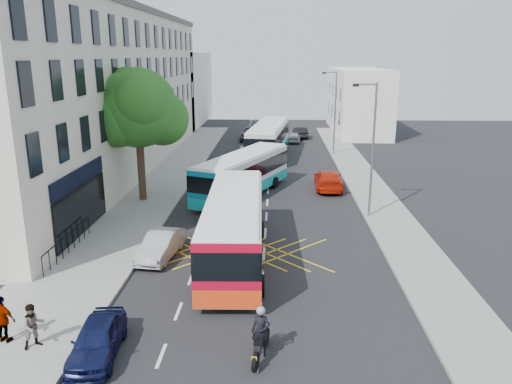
# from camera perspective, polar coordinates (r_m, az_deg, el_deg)

# --- Properties ---
(ground) EXTENTS (120.00, 120.00, 0.00)m
(ground) POSITION_cam_1_polar(r_m,az_deg,el_deg) (19.93, 0.47, -13.65)
(ground) COLOR black
(ground) RESTS_ON ground
(pavement_left) EXTENTS (5.00, 70.00, 0.15)m
(pavement_left) POSITION_cam_1_polar(r_m,az_deg,el_deg) (35.00, -12.76, -0.91)
(pavement_left) COLOR gray
(pavement_left) RESTS_ON ground
(pavement_right) EXTENTS (3.00, 70.00, 0.15)m
(pavement_right) POSITION_cam_1_polar(r_m,az_deg,el_deg) (34.52, 13.85, -1.21)
(pavement_right) COLOR gray
(pavement_right) RESTS_ON ground
(terrace_main) EXTENTS (8.30, 45.00, 13.50)m
(terrace_main) POSITION_cam_1_polar(r_m,az_deg,el_deg) (44.45, -17.11, 10.97)
(terrace_main) COLOR beige
(terrace_main) RESTS_ON ground
(terrace_far) EXTENTS (8.00, 20.00, 10.00)m
(terrace_far) POSITION_cam_1_polar(r_m,az_deg,el_deg) (74.01, -9.21, 11.59)
(terrace_far) COLOR silver
(terrace_far) RESTS_ON ground
(building_right) EXTENTS (6.00, 18.00, 8.00)m
(building_right) POSITION_cam_1_polar(r_m,az_deg,el_deg) (66.49, 11.54, 10.20)
(building_right) COLOR silver
(building_right) RESTS_ON ground
(street_tree) EXTENTS (6.30, 5.70, 8.80)m
(street_tree) POSITION_cam_1_polar(r_m,az_deg,el_deg) (33.79, -13.42, 9.24)
(street_tree) COLOR #382619
(street_tree) RESTS_ON pavement_left
(lamp_near) EXTENTS (1.45, 0.15, 8.00)m
(lamp_near) POSITION_cam_1_polar(r_m,az_deg,el_deg) (30.38, 13.06, 5.41)
(lamp_near) COLOR slate
(lamp_near) RESTS_ON pavement_right
(lamp_far) EXTENTS (1.45, 0.15, 8.00)m
(lamp_far) POSITION_cam_1_polar(r_m,az_deg,el_deg) (50.00, 8.91, 9.41)
(lamp_far) COLOR slate
(lamp_far) RESTS_ON pavement_right
(railings) EXTENTS (0.08, 5.60, 1.14)m
(railings) POSITION_cam_1_polar(r_m,az_deg,el_deg) (26.48, -20.70, -5.41)
(railings) COLOR black
(railings) RESTS_ON pavement_left
(bus_near) EXTENTS (3.10, 11.45, 3.20)m
(bus_near) POSITION_cam_1_polar(r_m,az_deg,el_deg) (24.04, -2.49, -4.04)
(bus_near) COLOR silver
(bus_near) RESTS_ON ground
(bus_mid) EXTENTS (6.41, 10.78, 3.00)m
(bus_mid) POSITION_cam_1_polar(r_m,az_deg,el_deg) (35.07, -1.52, 2.04)
(bus_mid) COLOR silver
(bus_mid) RESTS_ON ground
(bus_far) EXTENTS (4.08, 12.03, 3.32)m
(bus_far) POSITION_cam_1_polar(r_m,az_deg,el_deg) (48.51, 1.46, 5.99)
(bus_far) COLOR silver
(bus_far) RESTS_ON ground
(motorbike) EXTENTS (0.77, 2.11, 1.89)m
(motorbike) POSITION_cam_1_polar(r_m,az_deg,el_deg) (16.91, 0.56, -15.92)
(motorbike) COLOR black
(motorbike) RESTS_ON ground
(parked_car_blue) EXTENTS (1.74, 3.69, 1.22)m
(parked_car_blue) POSITION_cam_1_polar(r_m,az_deg,el_deg) (17.97, -17.68, -15.72)
(parked_car_blue) COLOR #0D1237
(parked_car_blue) RESTS_ON ground
(parked_car_silver) EXTENTS (1.87, 4.04, 1.28)m
(parked_car_silver) POSITION_cam_1_polar(r_m,az_deg,el_deg) (25.10, -10.84, -5.99)
(parked_car_silver) COLOR #9A9EA2
(parked_car_silver) RESTS_ON ground
(red_hatchback) EXTENTS (2.14, 4.96, 1.42)m
(red_hatchback) POSITION_cam_1_polar(r_m,az_deg,el_deg) (37.54, 8.28, 1.42)
(red_hatchback) COLOR red
(red_hatchback) RESTS_ON ground
(distant_car_grey) EXTENTS (2.60, 5.48, 1.51)m
(distant_car_grey) POSITION_cam_1_polar(r_m,az_deg,el_deg) (58.85, -0.52, 6.68)
(distant_car_grey) COLOR #414349
(distant_car_grey) RESTS_ON ground
(distant_car_silver) EXTENTS (1.66, 3.58, 1.19)m
(distant_car_silver) POSITION_cam_1_polar(r_m,az_deg,el_deg) (57.45, 4.38, 6.26)
(distant_car_silver) COLOR #97999E
(distant_car_silver) RESTS_ON ground
(distant_car_dark) EXTENTS (1.80, 4.12, 1.32)m
(distant_car_dark) POSITION_cam_1_polar(r_m,az_deg,el_deg) (60.76, 5.07, 6.81)
(distant_car_dark) COLOR black
(distant_car_dark) RESTS_ON ground
(pedestrian_near) EXTENTS (0.97, 0.95, 1.57)m
(pedestrian_near) POSITION_cam_1_polar(r_m,az_deg,el_deg) (18.79, -24.09, -13.79)
(pedestrian_near) COLOR gray
(pedestrian_near) RESTS_ON pavement_left
(pedestrian_far) EXTENTS (1.06, 0.63, 1.70)m
(pedestrian_far) POSITION_cam_1_polar(r_m,az_deg,el_deg) (19.50, -26.96, -12.85)
(pedestrian_far) COLOR gray
(pedestrian_far) RESTS_ON pavement_left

